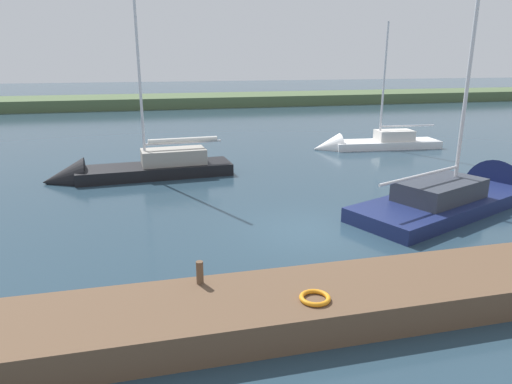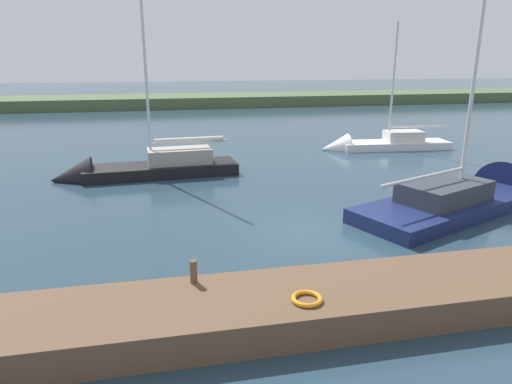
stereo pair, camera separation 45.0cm
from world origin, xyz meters
name	(u,v)px [view 2 (the right image)]	position (x,y,z in m)	size (l,w,h in m)	color
ground_plane	(306,232)	(0.00, 0.00, 0.00)	(200.00, 200.00, 0.00)	#263D4C
far_shoreline	(198,105)	(0.00, -42.60, 0.00)	(180.00, 8.00, 2.40)	#4C603D
dock_pier	(374,297)	(0.00, 5.00, 0.36)	(26.74, 2.36, 0.73)	brown
mooring_post_far	(194,272)	(4.01, 4.18, 0.99)	(0.16, 0.16, 0.53)	brown
life_ring_buoy	(307,299)	(1.77, 5.48, 0.78)	(0.66, 0.66, 0.10)	orange
sailboat_inner_slip	(480,199)	(-7.81, -1.71, 0.15)	(10.63, 6.54, 11.80)	navy
sailboat_near_dock	(137,172)	(5.78, -8.70, 0.25)	(8.87, 2.66, 11.21)	black
sailboat_far_right	(376,146)	(-8.74, -12.88, 0.17)	(8.28, 2.50, 8.51)	white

